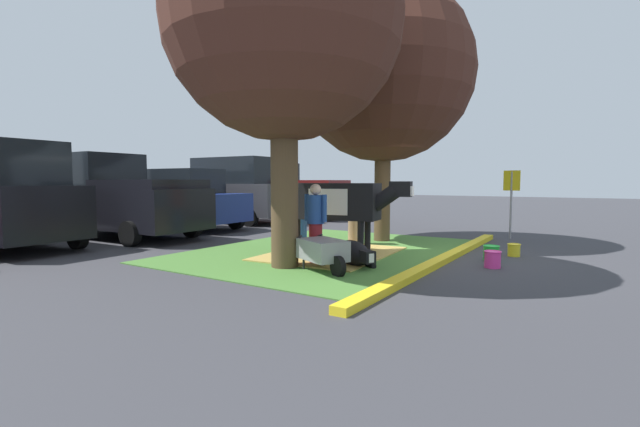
% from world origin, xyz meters
% --- Properties ---
extents(ground_plane, '(80.00, 80.00, 0.00)m').
position_xyz_m(ground_plane, '(0.00, 0.00, 0.00)').
color(ground_plane, '#38383D').
extents(grass_island, '(7.19, 5.16, 0.02)m').
position_xyz_m(grass_island, '(-0.53, 2.45, 0.01)').
color(grass_island, '#477A33').
rests_on(grass_island, ground).
extents(curb_yellow, '(8.39, 0.24, 0.12)m').
position_xyz_m(curb_yellow, '(-0.53, -0.29, 0.06)').
color(curb_yellow, yellow).
rests_on(curb_yellow, ground).
extents(hay_bedding, '(3.35, 2.61, 0.04)m').
position_xyz_m(hay_bedding, '(-1.00, 2.05, 0.03)').
color(hay_bedding, tan).
rests_on(hay_bedding, ground).
extents(shade_tree_left, '(4.34, 4.34, 6.69)m').
position_xyz_m(shade_tree_left, '(-2.69, 2.06, 4.49)').
color(shade_tree_left, brown).
rests_on(shade_tree_left, ground).
extents(shade_tree_right, '(4.70, 4.70, 6.83)m').
position_xyz_m(shade_tree_right, '(1.62, 2.05, 4.47)').
color(shade_tree_right, brown).
rests_on(shade_tree_right, ground).
extents(cow_holstein, '(1.07, 3.11, 1.61)m').
position_xyz_m(cow_holstein, '(-0.83, 2.15, 1.16)').
color(cow_holstein, black).
rests_on(cow_holstein, ground).
extents(calf_lying, '(1.02, 1.25, 0.48)m').
position_xyz_m(calf_lying, '(-1.82, 1.07, 0.24)').
color(calf_lying, black).
rests_on(calf_lying, ground).
extents(person_handler, '(0.34, 0.53, 1.53)m').
position_xyz_m(person_handler, '(0.60, 2.38, 0.81)').
color(person_handler, '#9E7F5B').
rests_on(person_handler, ground).
extents(person_visitor_near, '(0.47, 0.34, 1.55)m').
position_xyz_m(person_visitor_near, '(0.14, 3.65, 0.83)').
color(person_visitor_near, '#23478C').
rests_on(person_visitor_near, ground).
extents(person_visitor_far, '(0.34, 0.53, 1.57)m').
position_xyz_m(person_visitor_far, '(-2.10, 1.75, 0.84)').
color(person_visitor_far, maroon).
rests_on(person_visitor_far, ground).
extents(wheelbarrow, '(1.09, 1.56, 0.63)m').
position_xyz_m(wheelbarrow, '(-2.65, 1.23, 0.39)').
color(wheelbarrow, gray).
rests_on(wheelbarrow, ground).
extents(parking_sign, '(0.09, 0.44, 1.91)m').
position_xyz_m(parking_sign, '(4.02, -0.79, 1.35)').
color(parking_sign, '#99999E').
rests_on(parking_sign, ground).
extents(bucket_pink, '(0.32, 0.32, 0.32)m').
position_xyz_m(bucket_pink, '(-0.60, -1.23, 0.17)').
color(bucket_pink, '#EA3893').
rests_on(bucket_pink, ground).
extents(bucket_green, '(0.33, 0.33, 0.31)m').
position_xyz_m(bucket_green, '(0.18, -1.05, 0.16)').
color(bucket_green, green).
rests_on(bucket_green, ground).
extents(bucket_yellow, '(0.28, 0.28, 0.27)m').
position_xyz_m(bucket_yellow, '(0.96, -1.36, 0.14)').
color(bucket_yellow, yellow).
rests_on(bucket_yellow, ground).
extents(suv_black, '(2.22, 4.65, 2.52)m').
position_xyz_m(suv_black, '(-4.55, 9.08, 1.27)').
color(suv_black, black).
rests_on(suv_black, ground).
extents(pickup_truck_black, '(2.34, 5.45, 2.42)m').
position_xyz_m(pickup_truck_black, '(-1.71, 8.76, 1.11)').
color(pickup_truck_black, black).
rests_on(pickup_truck_black, ground).
extents(sedan_blue, '(2.12, 4.45, 2.02)m').
position_xyz_m(sedan_blue, '(0.75, 8.87, 0.98)').
color(sedan_blue, navy).
rests_on(sedan_blue, ground).
extents(suv_dark_grey, '(2.22, 4.65, 2.52)m').
position_xyz_m(suv_dark_grey, '(3.43, 9.11, 1.27)').
color(suv_dark_grey, '#3D3D42').
rests_on(suv_dark_grey, ground).
extents(pickup_truck_maroon, '(2.34, 5.45, 2.42)m').
position_xyz_m(pickup_truck_maroon, '(6.28, 8.75, 1.11)').
color(pickup_truck_maroon, maroon).
rests_on(pickup_truck_maroon, ground).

